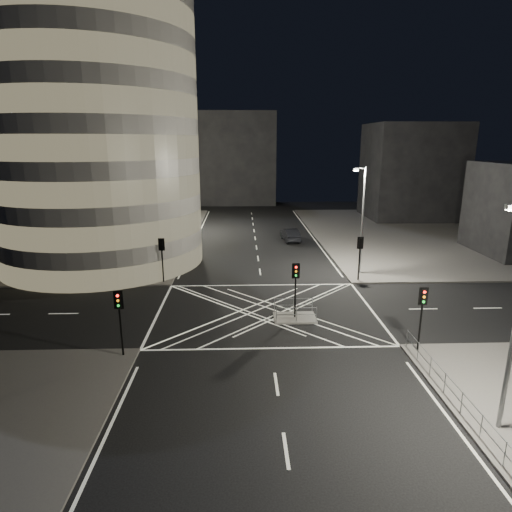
{
  "coord_description": "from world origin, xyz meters",
  "views": [
    {
      "loc": [
        -1.74,
        -29.89,
        12.31
      ],
      "look_at": [
        -0.57,
        4.83,
        3.0
      ],
      "focal_mm": 30.0,
      "sensor_mm": 36.0,
      "label": 1
    }
  ],
  "objects_px": {
    "traffic_signal_island": "(296,280)",
    "sedan": "(290,235)",
    "traffic_signal_nr": "(422,307)",
    "street_lamp_left_near": "(163,213)",
    "traffic_signal_nl": "(119,311)",
    "traffic_signal_fl": "(162,252)",
    "street_lamp_right_far": "(362,217)",
    "street_lamp_left_far": "(186,192)",
    "central_island": "(295,318)",
    "traffic_signal_fr": "(360,250)"
  },
  "relations": [
    {
      "from": "traffic_signal_island",
      "to": "sedan",
      "type": "xyz_separation_m",
      "value": [
        2.44,
        24.83,
        -2.1
      ]
    },
    {
      "from": "traffic_signal_nr",
      "to": "street_lamp_left_near",
      "type": "distance_m",
      "value": 26.32
    },
    {
      "from": "traffic_signal_nl",
      "to": "sedan",
      "type": "height_order",
      "value": "traffic_signal_nl"
    },
    {
      "from": "traffic_signal_fl",
      "to": "street_lamp_left_near",
      "type": "height_order",
      "value": "street_lamp_left_near"
    },
    {
      "from": "traffic_signal_fl",
      "to": "street_lamp_right_far",
      "type": "distance_m",
      "value": 18.55
    },
    {
      "from": "traffic_signal_nl",
      "to": "traffic_signal_nr",
      "type": "height_order",
      "value": "same"
    },
    {
      "from": "traffic_signal_island",
      "to": "street_lamp_left_far",
      "type": "distance_m",
      "value": 33.61
    },
    {
      "from": "traffic_signal_nr",
      "to": "central_island",
      "type": "bearing_deg",
      "value": 142.07
    },
    {
      "from": "traffic_signal_island",
      "to": "street_lamp_left_near",
      "type": "distance_m",
      "value": 17.89
    },
    {
      "from": "central_island",
      "to": "traffic_signal_fl",
      "type": "xyz_separation_m",
      "value": [
        -10.8,
        8.3,
        2.84
      ]
    },
    {
      "from": "traffic_signal_nl",
      "to": "traffic_signal_island",
      "type": "distance_m",
      "value": 12.03
    },
    {
      "from": "traffic_signal_fr",
      "to": "traffic_signal_nr",
      "type": "relative_size",
      "value": 1.0
    },
    {
      "from": "street_lamp_left_near",
      "to": "traffic_signal_fr",
      "type": "bearing_deg",
      "value": -15.92
    },
    {
      "from": "traffic_signal_fl",
      "to": "traffic_signal_fr",
      "type": "height_order",
      "value": "same"
    },
    {
      "from": "traffic_signal_nr",
      "to": "traffic_signal_island",
      "type": "relative_size",
      "value": 1.0
    },
    {
      "from": "traffic_signal_island",
      "to": "street_lamp_right_far",
      "type": "xyz_separation_m",
      "value": [
        7.44,
        10.5,
        2.63
      ]
    },
    {
      "from": "traffic_signal_nr",
      "to": "street_lamp_left_near",
      "type": "bearing_deg",
      "value": 134.13
    },
    {
      "from": "traffic_signal_nl",
      "to": "street_lamp_left_near",
      "type": "relative_size",
      "value": 0.4
    },
    {
      "from": "traffic_signal_nr",
      "to": "sedan",
      "type": "xyz_separation_m",
      "value": [
        -4.36,
        30.13,
        -2.1
      ]
    },
    {
      "from": "traffic_signal_nl",
      "to": "street_lamp_left_far",
      "type": "height_order",
      "value": "street_lamp_left_far"
    },
    {
      "from": "central_island",
      "to": "traffic_signal_nl",
      "type": "height_order",
      "value": "traffic_signal_nl"
    },
    {
      "from": "traffic_signal_island",
      "to": "street_lamp_left_near",
      "type": "height_order",
      "value": "street_lamp_left_near"
    },
    {
      "from": "central_island",
      "to": "traffic_signal_fl",
      "type": "relative_size",
      "value": 0.75
    },
    {
      "from": "traffic_signal_island",
      "to": "street_lamp_left_far",
      "type": "relative_size",
      "value": 0.4
    },
    {
      "from": "traffic_signal_nl",
      "to": "traffic_signal_island",
      "type": "xyz_separation_m",
      "value": [
        10.8,
        5.3,
        0.0
      ]
    },
    {
      "from": "traffic_signal_island",
      "to": "street_lamp_left_far",
      "type": "bearing_deg",
      "value": 109.95
    },
    {
      "from": "traffic_signal_nr",
      "to": "sedan",
      "type": "height_order",
      "value": "traffic_signal_nr"
    },
    {
      "from": "traffic_signal_fl",
      "to": "traffic_signal_nr",
      "type": "relative_size",
      "value": 1.0
    },
    {
      "from": "traffic_signal_nr",
      "to": "sedan",
      "type": "relative_size",
      "value": 0.81
    },
    {
      "from": "street_lamp_left_near",
      "to": "street_lamp_left_far",
      "type": "distance_m",
      "value": 18.0
    },
    {
      "from": "traffic_signal_nl",
      "to": "sedan",
      "type": "xyz_separation_m",
      "value": [
        13.24,
        30.13,
        -2.1
      ]
    },
    {
      "from": "central_island",
      "to": "sedan",
      "type": "xyz_separation_m",
      "value": [
        2.44,
        24.83,
        0.74
      ]
    },
    {
      "from": "traffic_signal_fl",
      "to": "street_lamp_left_near",
      "type": "bearing_deg",
      "value": 96.97
    },
    {
      "from": "street_lamp_right_far",
      "to": "sedan",
      "type": "xyz_separation_m",
      "value": [
        -5.0,
        14.33,
        -4.72
      ]
    },
    {
      "from": "street_lamp_left_far",
      "to": "traffic_signal_fr",
      "type": "bearing_deg",
      "value": -51.83
    },
    {
      "from": "traffic_signal_fl",
      "to": "sedan",
      "type": "relative_size",
      "value": 0.81
    },
    {
      "from": "traffic_signal_nl",
      "to": "street_lamp_right_far",
      "type": "height_order",
      "value": "street_lamp_right_far"
    },
    {
      "from": "street_lamp_right_far",
      "to": "sedan",
      "type": "relative_size",
      "value": 2.02
    },
    {
      "from": "street_lamp_right_far",
      "to": "traffic_signal_fl",
      "type": "bearing_deg",
      "value": -173.12
    },
    {
      "from": "traffic_signal_nl",
      "to": "sedan",
      "type": "distance_m",
      "value": 32.98
    },
    {
      "from": "street_lamp_left_near",
      "to": "street_lamp_right_far",
      "type": "bearing_deg",
      "value": -9.03
    },
    {
      "from": "street_lamp_left_near",
      "to": "street_lamp_right_far",
      "type": "height_order",
      "value": "same"
    },
    {
      "from": "traffic_signal_nl",
      "to": "street_lamp_left_near",
      "type": "xyz_separation_m",
      "value": [
        -0.64,
        18.8,
        2.63
      ]
    },
    {
      "from": "traffic_signal_fl",
      "to": "traffic_signal_island",
      "type": "xyz_separation_m",
      "value": [
        10.8,
        -8.3,
        0.0
      ]
    },
    {
      "from": "traffic_signal_fl",
      "to": "street_lamp_left_near",
      "type": "xyz_separation_m",
      "value": [
        -0.64,
        5.2,
        2.63
      ]
    },
    {
      "from": "traffic_signal_fl",
      "to": "traffic_signal_nr",
      "type": "bearing_deg",
      "value": -37.69
    },
    {
      "from": "traffic_signal_fl",
      "to": "street_lamp_left_far",
      "type": "relative_size",
      "value": 0.4
    },
    {
      "from": "traffic_signal_nl",
      "to": "street_lamp_left_far",
      "type": "bearing_deg",
      "value": 90.99
    },
    {
      "from": "central_island",
      "to": "street_lamp_right_far",
      "type": "distance_m",
      "value": 13.98
    },
    {
      "from": "traffic_signal_nr",
      "to": "street_lamp_left_far",
      "type": "height_order",
      "value": "street_lamp_left_far"
    }
  ]
}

